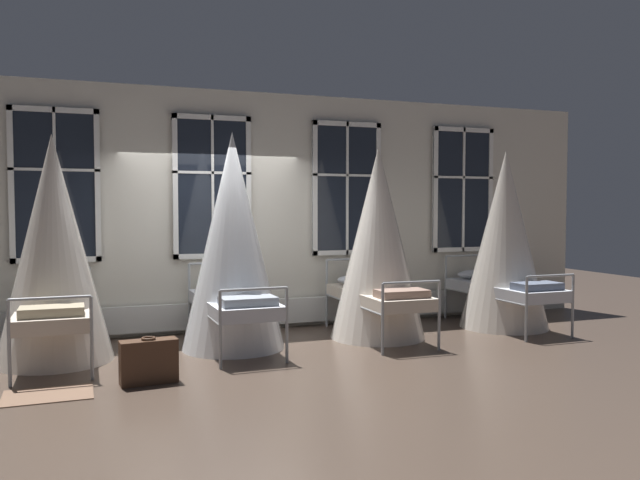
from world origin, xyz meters
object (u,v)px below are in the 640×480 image
Objects in this scene: cot_third at (233,245)px; cot_fifth at (505,243)px; suitcase_dark at (149,361)px; cot_second at (54,253)px; cot_fourth at (378,246)px.

cot_third is 4.04m from cot_fifth.
cot_fifth reaches higher than suitcase_dark.
cot_third is at bearing 89.47° from cot_fifth.
cot_second is 2.06m from cot_third.
cot_fifth is (6.10, -0.00, -0.00)m from cot_second.
suitcase_dark is (-3.13, -1.28, -1.02)m from cot_fourth.
cot_third is at bearing 43.64° from suitcase_dark.
cot_fifth is at bearing 9.15° from suitcase_dark.
cot_fourth is 3.53m from suitcase_dark.
cot_second is 6.10m from cot_fifth.
cot_fifth is at bearing -90.98° from cot_third.
cot_third is 1.98m from cot_fourth.
cot_third is at bearing -90.49° from cot_second.
cot_fifth is 5.45m from suitcase_dark.
cot_fourth is 2.06m from cot_fifth.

